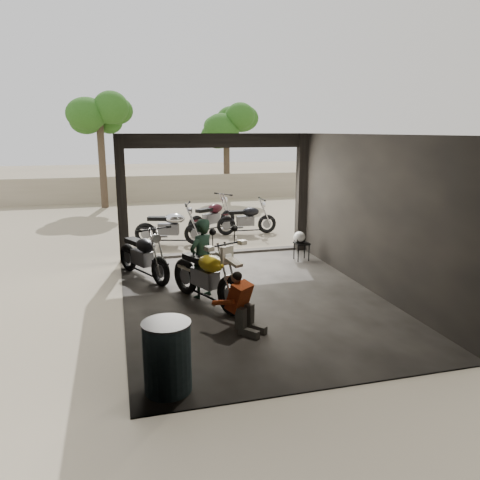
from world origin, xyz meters
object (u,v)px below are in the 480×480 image
left_bike (143,251)px  oil_drum (167,358)px  stool (302,245)px  mechanic (245,305)px  rider (202,259)px  helmet (299,237)px  outside_bike_c (247,217)px  sign_post (328,183)px  outside_bike_a (170,224)px  outside_bike_b (212,214)px  main_bike (207,271)px

left_bike → oil_drum: (0.00, -4.90, -0.15)m
left_bike → stool: 4.03m
mechanic → stool: mechanic is taller
rider → helmet: rider is taller
outside_bike_c → sign_post: size_ratio=0.66×
mechanic → stool: 4.65m
sign_post → stool: bearing=-108.9°
sign_post → left_bike: bearing=-136.8°
outside_bike_a → outside_bike_b: (1.53, 1.38, -0.00)m
outside_bike_b → rider: rider is taller
left_bike → stool: bearing=-19.5°
outside_bike_a → stool: (3.04, -2.60, -0.21)m
left_bike → oil_drum: left_bike is taller
main_bike → helmet: main_bike is taller
left_bike → mechanic: 3.72m
outside_bike_c → mechanic: outside_bike_c is taller
helmet → main_bike: bearing=-126.1°
stool → sign_post: sign_post is taller
main_bike → rider: bearing=68.4°
mechanic → rider: bearing=61.6°
main_bike → mechanic: main_bike is taller
main_bike → stool: bearing=14.9°
main_bike → left_bike: bearing=94.2°
stool → oil_drum: oil_drum is taller
oil_drum → main_bike: bearing=69.9°
main_bike → outside_bike_a: 5.00m
left_bike → outside_bike_b: bearing=35.0°
main_bike → left_bike: (-1.07, 1.97, -0.04)m
outside_bike_c → outside_bike_a: bearing=109.8°
outside_bike_c → oil_drum: 9.43m
main_bike → oil_drum: main_bike is taller
helmet → oil_drum: 6.66m
outside_bike_c → helmet: (0.44, -3.39, 0.05)m
outside_bike_b → oil_drum: (-2.49, -9.31, -0.15)m
outside_bike_b → sign_post: (3.03, -2.17, 1.14)m
left_bike → oil_drum: 4.90m
mechanic → outside_bike_a: bearing=54.6°
left_bike → outside_bike_c: left_bike is taller
outside_bike_a → mechanic: size_ratio=1.84×
outside_bike_a → stool: outside_bike_a is taller
main_bike → sign_post: bearing=19.0°
left_bike → rider: (1.05, -1.57, 0.18)m
outside_bike_b → stool: outside_bike_b is taller
rider → outside_bike_c: bearing=-149.8°
left_bike → mechanic: size_ratio=1.86×
outside_bike_b → rider: 6.15m
oil_drum → outside_bike_a: bearing=83.1°
left_bike → helmet: (3.95, 0.46, 0.00)m
mechanic → main_bike: bearing=63.8°
sign_post → mechanic: bearing=-104.7°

